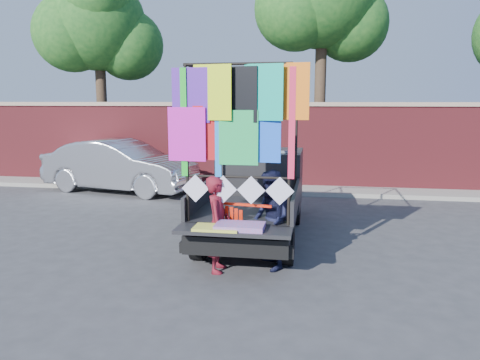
% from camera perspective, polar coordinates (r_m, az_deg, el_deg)
% --- Properties ---
extents(ground, '(90.00, 90.00, 0.00)m').
position_cam_1_polar(ground, '(7.83, 1.71, -10.19)').
color(ground, '#38383A').
rests_on(ground, ground).
extents(brick_wall, '(30.00, 0.45, 2.61)m').
position_cam_1_polar(brick_wall, '(14.39, 5.55, 4.32)').
color(brick_wall, maroon).
rests_on(brick_wall, ground).
extents(curb, '(30.00, 1.20, 0.12)m').
position_cam_1_polar(curb, '(13.88, 5.26, -1.16)').
color(curb, gray).
rests_on(curb, ground).
extents(tree_left, '(4.20, 3.30, 7.05)m').
position_cam_1_polar(tree_left, '(17.30, -16.96, 17.44)').
color(tree_left, '#38281C').
rests_on(tree_left, ground).
extents(tree_mid, '(4.20, 3.30, 7.73)m').
position_cam_1_polar(tree_mid, '(15.71, 10.11, 20.69)').
color(tree_mid, '#38281C').
rests_on(tree_mid, ground).
extents(pickup_truck, '(2.03, 5.09, 3.21)m').
position_cam_1_polar(pickup_truck, '(9.64, 2.20, -1.38)').
color(pickup_truck, black).
rests_on(pickup_truck, ground).
extents(sedan, '(4.87, 2.56, 1.53)m').
position_cam_1_polar(sedan, '(14.18, -14.37, 1.69)').
color(sedan, silver).
rests_on(sedan, ground).
extents(woman, '(0.40, 0.57, 1.52)m').
position_cam_1_polar(woman, '(7.31, -2.71, -5.38)').
color(woman, maroon).
rests_on(woman, ground).
extents(man, '(0.84, 0.94, 1.59)m').
position_cam_1_polar(man, '(7.42, 3.75, -4.89)').
color(man, '#141632').
rests_on(man, ground).
extents(streamer_bundle, '(0.87, 0.18, 0.61)m').
position_cam_1_polar(streamer_bundle, '(7.33, -0.21, -4.37)').
color(streamer_bundle, red).
rests_on(streamer_bundle, ground).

